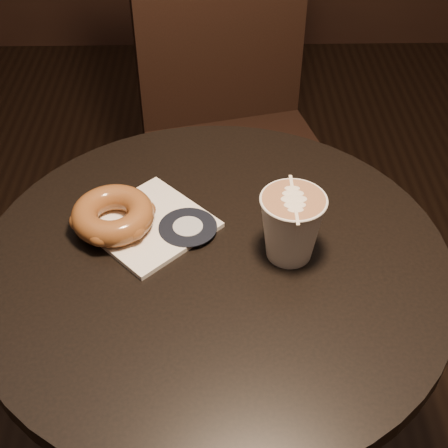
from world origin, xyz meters
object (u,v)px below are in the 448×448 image
object	(u,v)px
cafe_table	(215,339)
doughnut	(113,215)
pastry_bag	(150,224)
chair	(231,102)
latte_cup	(291,227)

from	to	relation	value
cafe_table	doughnut	xyz separation A→B (m)	(-0.15, 0.06, 0.23)
cafe_table	pastry_bag	world-z (taller)	pastry_bag
chair	latte_cup	world-z (taller)	chair
cafe_table	pastry_bag	xyz separation A→B (m)	(-0.10, 0.07, 0.20)
cafe_table	latte_cup	size ratio (longest dim) A/B	7.14
pastry_bag	chair	bearing A→B (deg)	33.64
cafe_table	chair	world-z (taller)	chair
cafe_table	pastry_bag	size ratio (longest dim) A/B	4.57
cafe_table	chair	xyz separation A→B (m)	(0.04, 0.69, 0.05)
chair	pastry_bag	world-z (taller)	chair
cafe_table	pastry_bag	bearing A→B (deg)	146.67
doughnut	latte_cup	size ratio (longest dim) A/B	1.21
latte_cup	pastry_bag	bearing A→B (deg)	163.14
cafe_table	latte_cup	distance (m)	0.28
doughnut	latte_cup	xyz separation A→B (m)	(0.26, -0.06, 0.02)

